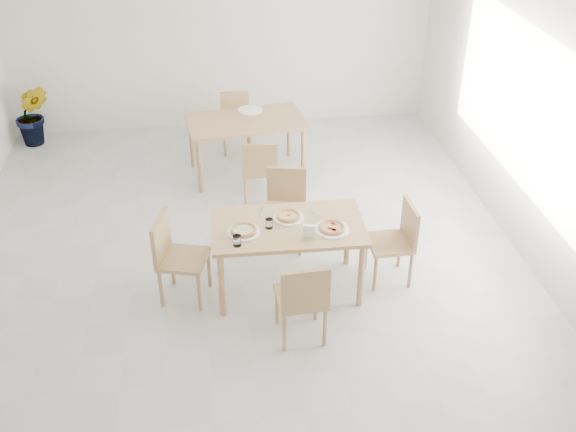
{
  "coord_description": "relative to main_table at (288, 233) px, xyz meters",
  "views": [
    {
      "loc": [
        -0.24,
        -5.86,
        4.23
      ],
      "look_at": [
        0.44,
        -0.56,
        0.85
      ],
      "focal_mm": 42.0,
      "sensor_mm": 36.0,
      "label": 1
    }
  ],
  "objects": [
    {
      "name": "tumbler_b",
      "position": [
        -0.5,
        -0.28,
        0.14
      ],
      "size": [
        0.08,
        0.08,
        0.1
      ],
      "primitive_type": "cylinder",
      "color": "white",
      "rests_on": "main_table"
    },
    {
      "name": "plate_margherita",
      "position": [
        0.02,
        0.11,
        0.09
      ],
      "size": [
        0.29,
        0.29,
        0.02
      ],
      "primitive_type": "cylinder",
      "color": "white",
      "rests_on": "main_table"
    },
    {
      "name": "chair_south",
      "position": [
        0.03,
        -0.78,
        -0.16
      ],
      "size": [
        0.45,
        0.45,
        0.86
      ],
      "rotation": [
        0.0,
        0.0,
        3.2
      ],
      "color": "tan",
      "rests_on": "ground"
    },
    {
      "name": "pizza_mushroom",
      "position": [
        -0.43,
        -0.08,
        0.12
      ],
      "size": [
        0.32,
        0.32,
        0.03
      ],
      "rotation": [
        0.0,
        0.0,
        0.33
      ],
      "color": "tan",
      "rests_on": "plate_mushroom"
    },
    {
      "name": "pizza_margherita",
      "position": [
        0.02,
        0.11,
        0.12
      ],
      "size": [
        0.25,
        0.25,
        0.03
      ],
      "rotation": [
        0.0,
        0.0,
        -0.08
      ],
      "color": "tan",
      "rests_on": "plate_margherita"
    },
    {
      "name": "chair_north",
      "position": [
        0.08,
        0.84,
        -0.17
      ],
      "size": [
        0.51,
        0.51,
        0.86
      ],
      "rotation": [
        0.0,
        0.0,
        -0.23
      ],
      "color": "tan",
      "rests_on": "ground"
    },
    {
      "name": "napkin_holder",
      "position": [
        0.17,
        -0.23,
        0.15
      ],
      "size": [
        0.13,
        0.09,
        0.13
      ],
      "rotation": [
        0.0,
        0.0,
        -0.24
      ],
      "color": "silver",
      "rests_on": "main_table"
    },
    {
      "name": "chair_east",
      "position": [
        1.1,
        0.03,
        -0.17
      ],
      "size": [
        0.44,
        0.44,
        0.85
      ],
      "rotation": [
        0.0,
        0.0,
        -1.54
      ],
      "color": "tan",
      "rests_on": "ground"
    },
    {
      "name": "potted_plant",
      "position": [
        -3.09,
        3.71,
        -0.23
      ],
      "size": [
        0.51,
        0.43,
        0.88
      ],
      "primitive_type": "imported",
      "rotation": [
        0.0,
        0.0,
        0.08
      ],
      "color": "#335E1C",
      "rests_on": "ground"
    },
    {
      "name": "room",
      "position": [
        2.54,
        0.86,
        0.84
      ],
      "size": [
        7.28,
        7.0,
        7.0
      ],
      "color": "#B7B7B2",
      "rests_on": "ground"
    },
    {
      "name": "tumbler_a",
      "position": [
        -0.18,
        -0.02,
        0.13
      ],
      "size": [
        0.07,
        0.07,
        0.09
      ],
      "primitive_type": "cylinder",
      "color": "white",
      "rests_on": "main_table"
    },
    {
      "name": "chair_back_n",
      "position": [
        -0.31,
        3.21,
        -0.21
      ],
      "size": [
        0.39,
        0.39,
        0.79
      ],
      "rotation": [
        0.0,
        0.0,
        -0.0
      ],
      "color": "tan",
      "rests_on": "ground"
    },
    {
      "name": "plate_mushroom",
      "position": [
        -0.43,
        -0.08,
        0.09
      ],
      "size": [
        0.31,
        0.31,
        0.02
      ],
      "primitive_type": "cylinder",
      "color": "white",
      "rests_on": "main_table"
    },
    {
      "name": "chair_back_s",
      "position": [
        -0.12,
        1.69,
        -0.18
      ],
      "size": [
        0.45,
        0.45,
        0.84
      ],
      "rotation": [
        0.0,
        0.0,
        3.05
      ],
      "color": "tan",
      "rests_on": "ground"
    },
    {
      "name": "pizza_pepperoni",
      "position": [
        0.4,
        -0.14,
        0.12
      ],
      "size": [
        0.32,
        0.32,
        0.03
      ],
      "rotation": [
        0.0,
        0.0,
        0.32
      ],
      "color": "tan",
      "rests_on": "plate_pepperoni"
    },
    {
      "name": "chair_west",
      "position": [
        -1.09,
        0.02,
        -0.15
      ],
      "size": [
        0.54,
        0.54,
        0.89
      ],
      "rotation": [
        0.0,
        0.0,
        1.3
      ],
      "color": "tan",
      "rests_on": "ground"
    },
    {
      "name": "main_table",
      "position": [
        0.0,
        0.0,
        0.0
      ],
      "size": [
        1.47,
        0.85,
        0.75
      ],
      "rotation": [
        0.0,
        0.0,
        -0.02
      ],
      "color": "tan",
      "rests_on": "ground"
    },
    {
      "name": "fork_b",
      "position": [
        0.28,
        0.17,
        0.09
      ],
      "size": [
        0.08,
        0.19,
        0.01
      ],
      "primitive_type": "cube",
      "rotation": [
        0.0,
        0.0,
        0.36
      ],
      "color": "silver",
      "rests_on": "main_table"
    },
    {
      "name": "plate_empty",
      "position": [
        -0.14,
        2.74,
        0.09
      ],
      "size": [
        0.31,
        0.31,
        0.02
      ],
      "primitive_type": "cylinder",
      "color": "white",
      "rests_on": "second_table"
    },
    {
      "name": "second_table",
      "position": [
        -0.22,
        2.47,
        0.0
      ],
      "size": [
        1.55,
        1.01,
        0.75
      ],
      "rotation": [
        0.0,
        0.0,
        0.13
      ],
      "color": "tan",
      "rests_on": "ground"
    },
    {
      "name": "fork_a",
      "position": [
        -0.23,
        0.25,
        0.09
      ],
      "size": [
        0.05,
        0.19,
        0.01
      ],
      "primitive_type": "cube",
      "rotation": [
        0.0,
        0.0,
        -0.19
      ],
      "color": "silver",
      "rests_on": "main_table"
    },
    {
      "name": "plate_pepperoni",
      "position": [
        0.4,
        -0.14,
        0.09
      ],
      "size": [
        0.33,
        0.33,
        0.02
      ],
      "primitive_type": "cylinder",
      "color": "white",
      "rests_on": "main_table"
    }
  ]
}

